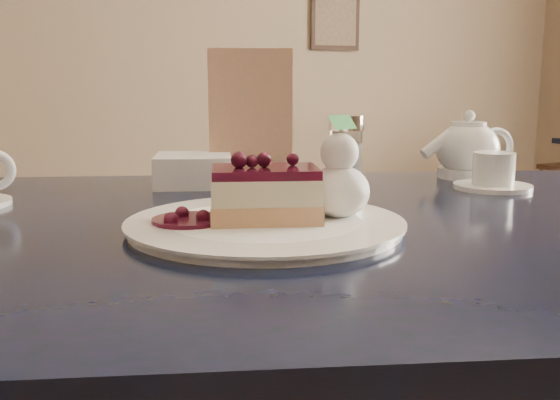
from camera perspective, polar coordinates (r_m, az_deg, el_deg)
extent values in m
cube|color=#88745B|center=(5.47, -13.74, 15.25)|extent=(8.00, 0.02, 3.00)
cube|color=black|center=(5.79, 5.07, 16.20)|extent=(0.45, 0.03, 0.55)
cube|color=black|center=(0.84, -1.62, -3.35)|extent=(1.46, 1.10, 0.04)
cylinder|color=#32190D|center=(1.49, 21.98, -14.83)|extent=(0.06, 0.06, 0.79)
cylinder|color=white|center=(0.78, -1.36, -2.30)|extent=(0.34, 0.34, 0.01)
cube|color=tan|center=(0.77, -1.36, -0.98)|extent=(0.15, 0.12, 0.02)
cube|color=beige|center=(0.77, -1.37, 1.05)|extent=(0.14, 0.11, 0.03)
cube|color=black|center=(0.76, -1.38, 2.62)|extent=(0.14, 0.11, 0.01)
ellipsoid|color=white|center=(0.79, 5.41, 0.80)|extent=(0.08, 0.08, 0.07)
cylinder|color=black|center=(0.77, -8.38, -1.85)|extent=(0.09, 0.09, 0.01)
cylinder|color=white|center=(1.15, 18.85, 1.17)|extent=(0.13, 0.13, 0.01)
cylinder|color=white|center=(1.14, 18.95, 2.75)|extent=(0.07, 0.07, 0.06)
ellipsoid|color=white|center=(1.26, 16.76, 4.30)|extent=(0.12, 0.12, 0.10)
cylinder|color=white|center=(1.26, 16.90, 6.92)|extent=(0.07, 0.07, 0.01)
cylinder|color=white|center=(1.22, 13.52, 4.26)|extent=(0.07, 0.02, 0.06)
cube|color=beige|center=(1.18, -2.72, 7.74)|extent=(0.16, 0.06, 0.24)
cylinder|color=white|center=(1.19, 6.01, 4.11)|extent=(0.06, 0.06, 0.09)
cylinder|color=silver|center=(1.19, 6.07, 7.04)|extent=(0.07, 0.07, 0.03)
cube|color=white|center=(1.13, -7.92, 2.73)|extent=(0.15, 0.15, 0.06)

